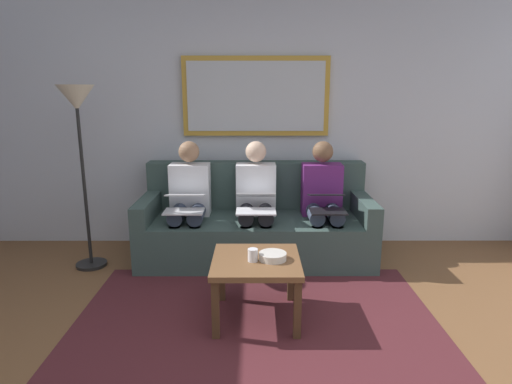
{
  "coord_description": "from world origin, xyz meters",
  "views": [
    {
      "loc": [
        0.01,
        1.98,
        1.63
      ],
      "look_at": [
        0.0,
        -1.7,
        0.75
      ],
      "focal_mm": 30.5,
      "sensor_mm": 36.0,
      "label": 1
    }
  ],
  "objects_px": {
    "cup": "(253,255)",
    "laptop_white": "(256,202)",
    "coffee_table": "(256,268)",
    "person_left": "(323,198)",
    "framed_mirror": "(256,96)",
    "person_right": "(189,198)",
    "bowl": "(273,256)",
    "laptop_black": "(327,202)",
    "couch": "(256,225)",
    "person_middle": "(256,198)",
    "standing_lamp": "(78,119)",
    "laptop_silver": "(185,202)"
  },
  "relations": [
    {
      "from": "cup",
      "to": "laptop_white",
      "type": "relative_size",
      "value": 0.24
    },
    {
      "from": "coffee_table",
      "to": "person_left",
      "type": "bearing_deg",
      "value": -119.08
    },
    {
      "from": "framed_mirror",
      "to": "person_right",
      "type": "bearing_deg",
      "value": 35.52
    },
    {
      "from": "bowl",
      "to": "laptop_white",
      "type": "relative_size",
      "value": 0.51
    },
    {
      "from": "cup",
      "to": "coffee_table",
      "type": "bearing_deg",
      "value": -122.23
    },
    {
      "from": "cup",
      "to": "laptop_white",
      "type": "distance_m",
      "value": 0.96
    },
    {
      "from": "coffee_table",
      "to": "laptop_black",
      "type": "xyz_separation_m",
      "value": [
        -0.64,
        -0.91,
        0.25
      ]
    },
    {
      "from": "couch",
      "to": "coffee_table",
      "type": "xyz_separation_m",
      "value": [
        -0.0,
        1.22,
        0.07
      ]
    },
    {
      "from": "cup",
      "to": "bowl",
      "type": "relative_size",
      "value": 0.46
    },
    {
      "from": "coffee_table",
      "to": "laptop_black",
      "type": "distance_m",
      "value": 1.14
    },
    {
      "from": "person_middle",
      "to": "standing_lamp",
      "type": "height_order",
      "value": "standing_lamp"
    },
    {
      "from": "coffee_table",
      "to": "laptop_silver",
      "type": "distance_m",
      "value": 1.14
    },
    {
      "from": "laptop_silver",
      "to": "framed_mirror",
      "type": "bearing_deg",
      "value": -132.38
    },
    {
      "from": "person_middle",
      "to": "laptop_white",
      "type": "bearing_deg",
      "value": 90.0
    },
    {
      "from": "framed_mirror",
      "to": "person_middle",
      "type": "distance_m",
      "value": 1.05
    },
    {
      "from": "bowl",
      "to": "person_right",
      "type": "height_order",
      "value": "person_right"
    },
    {
      "from": "couch",
      "to": "laptop_silver",
      "type": "xyz_separation_m",
      "value": [
        0.64,
        0.31,
        0.32
      ]
    },
    {
      "from": "laptop_white",
      "to": "laptop_black",
      "type": "bearing_deg",
      "value": 179.14
    },
    {
      "from": "person_right",
      "to": "laptop_silver",
      "type": "bearing_deg",
      "value": 90.0
    },
    {
      "from": "person_middle",
      "to": "person_right",
      "type": "xyz_separation_m",
      "value": [
        0.64,
        0.0,
        0.0
      ]
    },
    {
      "from": "laptop_white",
      "to": "person_right",
      "type": "height_order",
      "value": "person_right"
    },
    {
      "from": "cup",
      "to": "laptop_black",
      "type": "xyz_separation_m",
      "value": [
        -0.66,
        -0.95,
        0.13
      ]
    },
    {
      "from": "person_left",
      "to": "laptop_black",
      "type": "bearing_deg",
      "value": 90.0
    },
    {
      "from": "bowl",
      "to": "coffee_table",
      "type": "bearing_deg",
      "value": -6.12
    },
    {
      "from": "person_right",
      "to": "person_left",
      "type": "bearing_deg",
      "value": 180.0
    },
    {
      "from": "laptop_black",
      "to": "person_middle",
      "type": "height_order",
      "value": "person_middle"
    },
    {
      "from": "bowl",
      "to": "person_right",
      "type": "relative_size",
      "value": 0.17
    },
    {
      "from": "coffee_table",
      "to": "laptop_silver",
      "type": "xyz_separation_m",
      "value": [
        0.64,
        -0.9,
        0.25
      ]
    },
    {
      "from": "couch",
      "to": "standing_lamp",
      "type": "xyz_separation_m",
      "value": [
        1.55,
        0.27,
        1.06
      ]
    },
    {
      "from": "laptop_silver",
      "to": "cup",
      "type": "bearing_deg",
      "value": 123.14
    },
    {
      "from": "couch",
      "to": "laptop_white",
      "type": "height_order",
      "value": "couch"
    },
    {
      "from": "laptop_black",
      "to": "person_right",
      "type": "xyz_separation_m",
      "value": [
        1.28,
        -0.24,
        -0.02
      ]
    },
    {
      "from": "bowl",
      "to": "standing_lamp",
      "type": "height_order",
      "value": "standing_lamp"
    },
    {
      "from": "laptop_white",
      "to": "person_right",
      "type": "bearing_deg",
      "value": -20.03
    },
    {
      "from": "coffee_table",
      "to": "person_middle",
      "type": "height_order",
      "value": "person_middle"
    },
    {
      "from": "bowl",
      "to": "standing_lamp",
      "type": "distance_m",
      "value": 2.12
    },
    {
      "from": "bowl",
      "to": "laptop_white",
      "type": "xyz_separation_m",
      "value": [
        0.12,
        -0.93,
        0.15
      ]
    },
    {
      "from": "framed_mirror",
      "to": "coffee_table",
      "type": "bearing_deg",
      "value": 90.04
    },
    {
      "from": "couch",
      "to": "coffee_table",
      "type": "height_order",
      "value": "couch"
    },
    {
      "from": "cup",
      "to": "laptop_silver",
      "type": "bearing_deg",
      "value": -56.86
    },
    {
      "from": "framed_mirror",
      "to": "person_right",
      "type": "xyz_separation_m",
      "value": [
        0.64,
        0.46,
        -0.94
      ]
    },
    {
      "from": "person_middle",
      "to": "laptop_white",
      "type": "distance_m",
      "value": 0.23
    },
    {
      "from": "person_left",
      "to": "laptop_white",
      "type": "xyz_separation_m",
      "value": [
        0.64,
        0.23,
        0.02
      ]
    },
    {
      "from": "person_right",
      "to": "person_middle",
      "type": "bearing_deg",
      "value": 180.0
    },
    {
      "from": "person_left",
      "to": "laptop_white",
      "type": "relative_size",
      "value": 3.0
    },
    {
      "from": "cup",
      "to": "person_left",
      "type": "height_order",
      "value": "person_left"
    },
    {
      "from": "person_middle",
      "to": "person_right",
      "type": "bearing_deg",
      "value": 0.0
    },
    {
      "from": "cup",
      "to": "laptop_silver",
      "type": "xyz_separation_m",
      "value": [
        0.62,
        -0.94,
        0.13
      ]
    },
    {
      "from": "coffee_table",
      "to": "person_left",
      "type": "xyz_separation_m",
      "value": [
        -0.64,
        -1.15,
        0.22
      ]
    },
    {
      "from": "framed_mirror",
      "to": "standing_lamp",
      "type": "relative_size",
      "value": 0.89
    }
  ]
}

